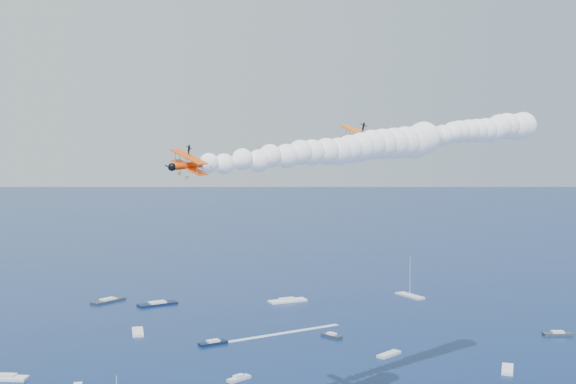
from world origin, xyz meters
name	(u,v)px	position (x,y,z in m)	size (l,w,h in m)	color
biplane_lead	(363,142)	(18.80, 27.72, 55.17)	(8.17, 9.16, 5.52)	#FF6705
biplane_trail	(191,165)	(-14.37, 9.60, 51.91)	(6.43, 7.22, 4.35)	#FF4805
smoke_trail_lead	(456,133)	(42.43, 36.18, 57.04)	(47.36, 20.64, 9.48)	white
smoke_trail_trail	(331,150)	(9.09, 18.52, 53.78)	(47.05, 21.46, 9.48)	white
spectator_boats	(179,345)	(1.69, 108.57, 0.35)	(218.07, 169.00, 0.70)	silver
boat_wakes	(66,380)	(-28.49, 88.59, 0.03)	(122.93, 72.48, 0.04)	white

